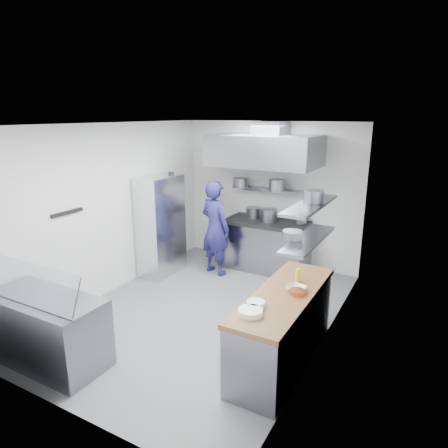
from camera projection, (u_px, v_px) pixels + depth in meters
The scene contains 36 objects.
floor at pixel (205, 311), 6.14m from camera, with size 5.00×5.00×0.00m, color #5C5C5F.
ceiling at pixel (203, 124), 5.38m from camera, with size 5.00×5.00×0.00m, color silver.
wall_back at pixel (270, 194), 7.87m from camera, with size 3.60×0.02×2.80m, color white.
wall_front at pixel (61, 288), 3.65m from camera, with size 3.60×0.02×2.80m, color white.
wall_left at pixel (111, 210), 6.60m from camera, with size 5.00×0.02×2.80m, color white.
wall_right at pixel (328, 243), 4.92m from camera, with size 5.00×0.02×2.80m, color white.
gas_range at pixel (266, 246), 7.74m from camera, with size 1.60×0.80×0.90m, color gray.
cooktop at pixel (267, 222), 7.61m from camera, with size 1.57×0.78×0.06m, color black.
stock_pot_left at pixel (254, 212), 7.83m from camera, with size 0.30×0.30×0.20m, color slate.
stock_pot_mid at pixel (269, 215), 7.53m from camera, with size 0.32×0.32×0.24m, color slate.
stock_pot_right at pixel (300, 219), 7.42m from camera, with size 0.23×0.23×0.16m, color slate.
over_range_shelf at pixel (272, 190), 7.66m from camera, with size 1.60×0.30×0.04m, color gray.
shelf_pot_a at pixel (240, 183), 7.80m from camera, with size 0.29×0.29×0.18m, color slate.
shelf_pot_b at pixel (277, 185), 7.39m from camera, with size 0.30×0.30×0.22m, color slate.
extractor_hood at pixel (265, 150), 7.10m from camera, with size 1.90×1.15×0.55m, color gray.
hood_duct at pixel (270, 128), 7.18m from camera, with size 0.55×0.55×0.24m, color slate.
red_firebox at pixel (214, 188), 8.40m from camera, with size 0.22×0.10×0.26m, color red.
chef at pixel (215, 228), 7.40m from camera, with size 0.64×0.42×1.77m, color navy.
wire_rack at pixel (161, 226), 7.40m from camera, with size 0.50×0.90×1.85m, color silver.
rack_bin_a at pixel (162, 232), 7.45m from camera, with size 0.14×0.18×0.16m, color white.
rack_bin_b at pixel (175, 201), 7.71m from camera, with size 0.15×0.19×0.17m, color yellow.
rack_jar at pixel (171, 177), 7.40m from camera, with size 0.10×0.10×0.18m, color black.
knife_strip at pixel (67, 213), 5.79m from camera, with size 0.04×0.55×0.05m, color black.
prep_counter_base at pixel (283, 329), 4.83m from camera, with size 0.62×2.00×0.84m, color gray.
prep_counter_top at pixel (285, 295), 4.71m from camera, with size 0.65×2.04×0.06m, color olive.
plate_stack_a at pixel (250, 312), 4.19m from camera, with size 0.26×0.26×0.06m, color white.
plate_stack_b at pixel (256, 304), 4.36m from camera, with size 0.20×0.20×0.06m, color white.
copper_pan at pixel (297, 292), 4.65m from camera, with size 0.17×0.17×0.06m, color #CB6B39.
squeeze_bottle at pixel (298, 275), 4.98m from camera, with size 0.06×0.06×0.18m, color yellow.
mixing_bowl at pixel (296, 289), 4.75m from camera, with size 0.23×0.23×0.06m, color white.
wall_shelf_lower at pixel (308, 239), 4.72m from camera, with size 0.30×1.30×0.04m, color gray.
wall_shelf_upper at pixel (311, 205), 4.60m from camera, with size 0.30×1.30×0.04m, color gray.
shelf_pot_c at pixel (292, 235), 4.65m from camera, with size 0.23×0.23×0.10m, color slate.
shelf_pot_d at pixel (314, 196), 4.63m from camera, with size 0.24×0.24×0.14m, color slate.
display_case at pixel (47, 330), 4.80m from camera, with size 1.50×0.70×0.85m, color gray.
display_glass at pixel (31, 284), 4.53m from camera, with size 1.47×0.02×0.45m, color silver.
Camera 1 is at (2.94, -4.72, 2.94)m, focal length 32.00 mm.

